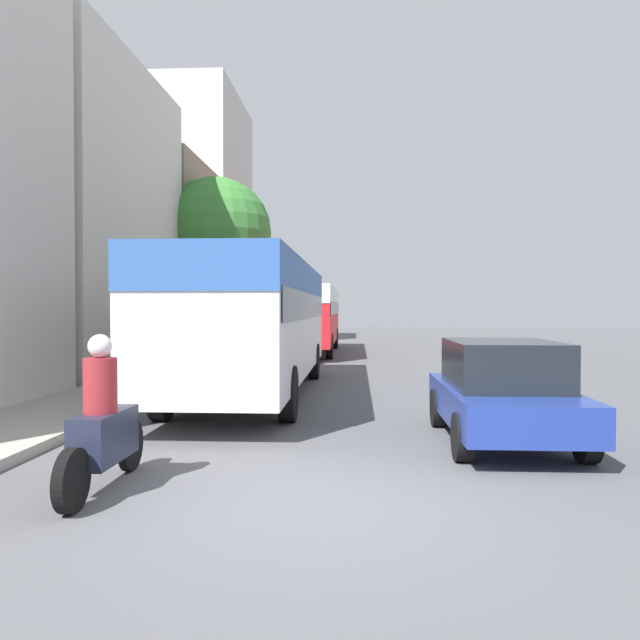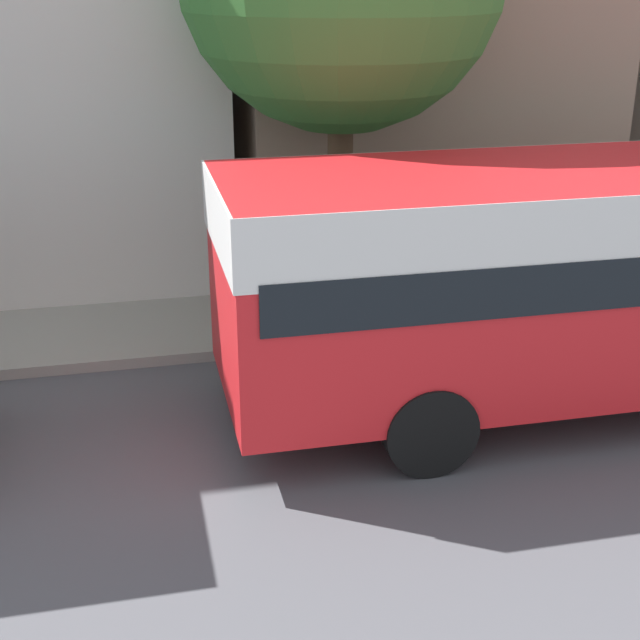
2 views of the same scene
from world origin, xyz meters
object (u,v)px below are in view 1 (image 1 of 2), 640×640
Objects in this scene: bus_lead at (255,310)px; motorcycle_behind_lead at (103,429)px; pedestrian_near_curb at (142,345)px; bus_following at (306,311)px; car_crossing at (503,390)px.

bus_lead is 4.84× the size of motorcycle_behind_lead.
bus_lead is 6.15× the size of pedestrian_near_curb.
pedestrian_near_curb is (-2.85, 9.44, 0.36)m from motorcycle_behind_lead.
bus_following is 2.69× the size of car_crossing.
motorcycle_behind_lead is 5.69m from car_crossing.
bus_lead is at bearing 86.58° from motorcycle_behind_lead.
bus_following is 20.96m from motorcycle_behind_lead.
motorcycle_behind_lead is (-0.45, -7.56, -1.28)m from bus_lead.
motorcycle_behind_lead is at bearing -93.42° from bus_lead.
pedestrian_near_curb is at bearing 106.82° from motorcycle_behind_lead.
bus_lead reaches higher than motorcycle_behind_lead.
motorcycle_behind_lead is at bearing 28.88° from car_crossing.
pedestrian_near_curb is at bearing 150.44° from bus_lead.
bus_lead reaches higher than car_crossing.
motorcycle_behind_lead is 1.27× the size of pedestrian_near_curb.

